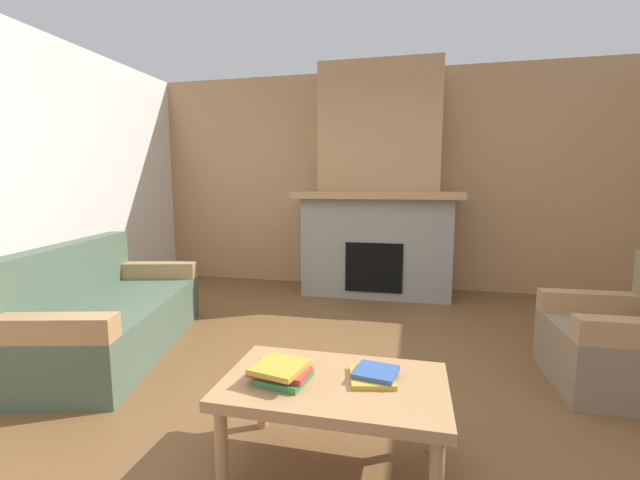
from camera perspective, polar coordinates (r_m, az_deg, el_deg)
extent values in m
plane|color=brown|center=(2.68, 2.47, -21.41)|extent=(9.00, 9.00, 0.00)
cube|color=tan|center=(5.32, 8.47, 8.09)|extent=(6.00, 0.12, 2.70)
cube|color=gray|center=(4.96, 7.92, -0.83)|extent=(1.70, 0.70, 1.15)
cube|color=black|center=(4.67, 7.52, -3.78)|extent=(0.64, 0.08, 0.56)
cube|color=tan|center=(4.86, 8.00, 6.27)|extent=(1.90, 0.82, 0.08)
cube|color=tan|center=(5.06, 8.32, 15.12)|extent=(1.40, 0.50, 1.47)
cube|color=#4C604C|center=(3.67, -26.85, -10.64)|extent=(1.25, 1.95, 0.40)
cube|color=#4C604C|center=(3.73, -31.96, -3.96)|extent=(0.59, 1.79, 0.45)
cube|color=tan|center=(2.92, -34.26, -10.16)|extent=(0.85, 0.36, 0.15)
cube|color=tan|center=(4.33, -22.38, -3.92)|extent=(0.85, 0.36, 0.15)
cube|color=#847056|center=(3.33, 35.97, -13.14)|extent=(0.78, 0.78, 0.40)
cube|color=tan|center=(3.53, 34.22, -7.24)|extent=(0.76, 0.16, 0.15)
cube|color=tan|center=(1.95, 1.98, -19.62)|extent=(1.00, 0.60, 0.05)
cylinder|color=tan|center=(1.99, -13.58, -26.45)|extent=(0.06, 0.06, 0.38)
cylinder|color=tan|center=(2.37, -8.07, -20.39)|extent=(0.06, 0.06, 0.38)
cylinder|color=tan|center=(2.24, 15.25, -22.29)|extent=(0.06, 0.06, 0.38)
cube|color=#3D7F4C|center=(1.94, -4.98, -18.55)|extent=(0.23, 0.23, 0.03)
cube|color=#B23833|center=(1.93, -5.65, -17.80)|extent=(0.28, 0.18, 0.03)
cube|color=gold|center=(1.92, -5.65, -17.20)|extent=(0.25, 0.26, 0.02)
cube|color=gold|center=(1.96, 7.26, -18.43)|extent=(0.23, 0.25, 0.02)
cube|color=#335699|center=(1.96, 7.80, -17.76)|extent=(0.21, 0.20, 0.02)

